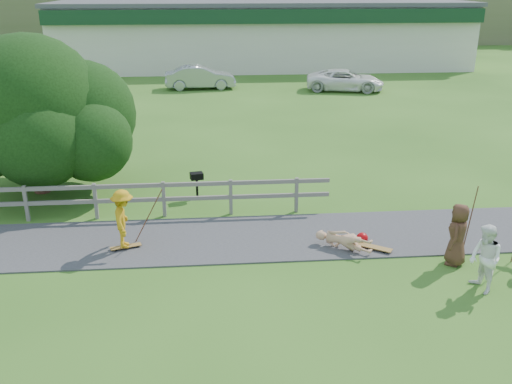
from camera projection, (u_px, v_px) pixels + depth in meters
ground at (237, 265)px, 14.28m from camera, size 260.00×260.00×0.00m
path at (234, 238)px, 15.67m from camera, size 34.00×3.00×0.04m
fence at (74, 197)px, 16.73m from camera, size 15.05×0.10×1.10m
strip_mall at (262, 33)px, 46.30m from camera, size 32.50×10.75×5.10m
skater_rider at (124, 222)px, 14.79m from camera, size 0.66×1.06×1.57m
skater_fallen at (343, 240)px, 14.95m from camera, size 1.21×1.44×0.56m
spectator_a at (485, 259)px, 12.81m from camera, size 0.73×0.87×1.61m
spectator_c at (458, 235)px, 14.06m from camera, size 0.84×0.93×1.60m
car_silver at (200, 77)px, 36.91m from camera, size 4.60×1.83×1.49m
car_white at (345, 80)px, 36.29m from camera, size 5.26×3.32×1.35m
tree at (35, 137)px, 18.52m from camera, size 7.22×7.22×3.78m
bbq at (197, 186)px, 18.46m from camera, size 0.46×0.38×0.87m
longboard_rider at (126, 248)px, 15.05m from camera, size 0.83×0.44×0.09m
longboard_fallen at (374, 249)px, 15.00m from camera, size 0.92×0.74×0.11m
helmet at (362, 238)px, 15.37m from camera, size 0.32×0.32×0.32m
pole_rider at (148, 213)px, 15.19m from camera, size 0.03×0.03×1.72m
pole_spec_left at (469, 223)px, 14.25m from camera, size 0.03×0.03×1.97m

